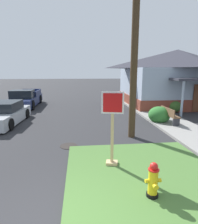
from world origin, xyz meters
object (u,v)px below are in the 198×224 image
parked_sedan_silver (4,114)px  fire_hydrant (153,181)px  manhole_cover (69,146)px  pickup_truck_navy (25,99)px  utility_pole (136,18)px  stop_sign (112,131)px  street_bench (169,114)px

parked_sedan_silver → fire_hydrant: bearing=-51.1°
fire_hydrant → manhole_cover: (-2.11, 3.53, -0.47)m
manhole_cover → parked_sedan_silver: parked_sedan_silver is taller
fire_hydrant → pickup_truck_navy: (-6.27, 12.95, 0.14)m
manhole_cover → utility_pole: (2.83, 0.86, 5.09)m
stop_sign → street_bench: (4.03, 4.51, -0.58)m
manhole_cover → parked_sedan_silver: bearing=134.8°
utility_pole → pickup_truck_navy: bearing=129.2°
stop_sign → parked_sedan_silver: (-5.29, 5.72, -0.63)m
fire_hydrant → manhole_cover: fire_hydrant is taller
fire_hydrant → stop_sign: size_ratio=0.37×
parked_sedan_silver → pickup_truck_navy: pickup_truck_navy is taller
stop_sign → pickup_truck_navy: stop_sign is taller
parked_sedan_silver → utility_pole: bearing=-24.3°
stop_sign → utility_pole: utility_pole is taller
pickup_truck_navy → street_bench: size_ratio=3.50×
stop_sign → utility_pole: bearing=62.9°
stop_sign → street_bench: stop_sign is taller
parked_sedan_silver → pickup_truck_navy: (-0.30, 5.55, 0.08)m
fire_hydrant → utility_pole: (0.71, 4.39, 4.61)m
pickup_truck_navy → utility_pole: 11.92m
fire_hydrant → pickup_truck_navy: size_ratio=0.15×
stop_sign → parked_sedan_silver: size_ratio=0.53×
fire_hydrant → parked_sedan_silver: 9.50m
fire_hydrant → parked_sedan_silver: parked_sedan_silver is taller
utility_pole → manhole_cover: bearing=-163.1°
stop_sign → parked_sedan_silver: stop_sign is taller
parked_sedan_silver → utility_pole: 8.62m
utility_pole → parked_sedan_silver: bearing=155.7°
fire_hydrant → pickup_truck_navy: 14.39m
utility_pole → street_bench: bearing=34.2°
parked_sedan_silver → street_bench: parked_sedan_silver is taller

